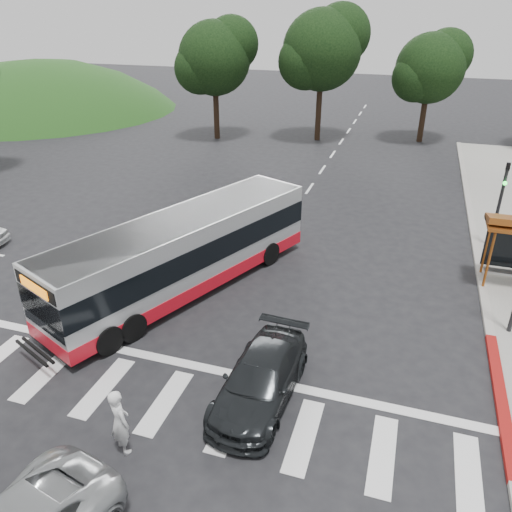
% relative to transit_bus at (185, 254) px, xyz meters
% --- Properties ---
extents(ground, '(140.00, 140.00, 0.00)m').
position_rel_transit_bus_xyz_m(ground, '(2.07, -0.95, -1.49)').
color(ground, black).
rests_on(ground, ground).
extents(curb_east, '(0.30, 40.00, 0.15)m').
position_rel_transit_bus_xyz_m(curb_east, '(11.07, 7.05, -1.41)').
color(curb_east, '#9E9991').
rests_on(curb_east, ground).
extents(curb_east_red, '(0.32, 6.00, 0.15)m').
position_rel_transit_bus_xyz_m(curb_east_red, '(11.07, -2.95, -1.41)').
color(curb_east_red, maroon).
rests_on(curb_east_red, ground).
extents(hillside_nw, '(44.00, 44.00, 10.00)m').
position_rel_transit_bus_xyz_m(hillside_nw, '(-29.93, 29.05, -1.49)').
color(hillside_nw, '#173F14').
rests_on(hillside_nw, ground).
extents(crosswalk_ladder, '(18.00, 2.60, 0.01)m').
position_rel_transit_bus_xyz_m(crosswalk_ladder, '(2.07, -5.95, -1.48)').
color(crosswalk_ladder, silver).
rests_on(crosswalk_ladder, ground).
extents(traffic_signal_ne_short, '(0.18, 0.37, 4.00)m').
position_rel_transit_bus_xyz_m(traffic_signal_ne_short, '(11.67, 7.54, 0.99)').
color(traffic_signal_ne_short, black).
rests_on(traffic_signal_ne_short, ground).
extents(tree_north_a, '(6.60, 6.15, 10.17)m').
position_rel_transit_bus_xyz_m(tree_north_a, '(0.15, 25.12, 5.44)').
color(tree_north_a, black).
rests_on(tree_north_a, ground).
extents(tree_north_b, '(5.72, 5.33, 8.43)m').
position_rel_transit_bus_xyz_m(tree_north_b, '(8.14, 27.11, 4.17)').
color(tree_north_b, black).
rests_on(tree_north_b, ground).
extents(tree_north_c, '(6.16, 5.74, 9.30)m').
position_rel_transit_bus_xyz_m(tree_north_c, '(-7.85, 23.11, 4.80)').
color(tree_north_c, black).
rests_on(tree_north_c, ground).
extents(transit_bus, '(6.79, 11.57, 2.97)m').
position_rel_transit_bus_xyz_m(transit_bus, '(0.00, 0.00, 0.00)').
color(transit_bus, '#AFB1B3').
rests_on(transit_bus, ground).
extents(pedestrian, '(0.81, 0.74, 1.86)m').
position_rel_transit_bus_xyz_m(pedestrian, '(1.84, -7.74, -0.55)').
color(pedestrian, silver).
rests_on(pedestrian, ground).
extents(dark_sedan, '(2.07, 4.66, 1.33)m').
position_rel_transit_bus_xyz_m(dark_sedan, '(4.57, -4.94, -0.82)').
color(dark_sedan, black).
rests_on(dark_sedan, ground).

